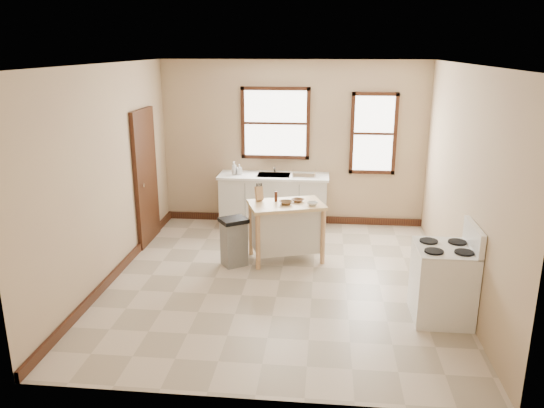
{
  "coord_description": "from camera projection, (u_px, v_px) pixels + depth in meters",
  "views": [
    {
      "loc": [
        0.56,
        -6.47,
        3.0
      ],
      "look_at": [
        -0.14,
        0.4,
        0.94
      ],
      "focal_mm": 35.0,
      "sensor_mm": 36.0,
      "label": 1
    }
  ],
  "objects": [
    {
      "name": "baseboard_back",
      "position": [
        292.0,
        219.0,
        9.42
      ],
      "size": [
        4.5,
        0.04,
        0.12
      ],
      "primitive_type": "cube",
      "color": "black",
      "rests_on": "ground"
    },
    {
      "name": "door_left",
      "position": [
        146.0,
        177.0,
        8.23
      ],
      "size": [
        0.06,
        0.9,
        2.1
      ],
      "primitive_type": "cube",
      "color": "black",
      "rests_on": "ground"
    },
    {
      "name": "dish_rack",
      "position": [
        304.0,
        173.0,
        8.83
      ],
      "size": [
        0.43,
        0.35,
        0.1
      ],
      "primitive_type": null,
      "rotation": [
        0.0,
        0.0,
        -0.18
      ],
      "color": "silver",
      "rests_on": "sink_counter"
    },
    {
      "name": "gas_stove",
      "position": [
        443.0,
        272.0,
        5.96
      ],
      "size": [
        0.7,
        0.7,
        1.13
      ],
      "primitive_type": null,
      "color": "white",
      "rests_on": "ground"
    },
    {
      "name": "bowl_a",
      "position": [
        286.0,
        203.0,
        7.51
      ],
      "size": [
        0.22,
        0.22,
        0.05
      ],
      "primitive_type": "imported",
      "rotation": [
        0.0,
        0.0,
        0.19
      ],
      "color": "brown",
      "rests_on": "kitchen_island"
    },
    {
      "name": "trash_bin",
      "position": [
        234.0,
        242.0,
        7.49
      ],
      "size": [
        0.47,
        0.45,
        0.7
      ],
      "primitive_type": null,
      "rotation": [
        0.0,
        0.0,
        0.6
      ],
      "color": "gray",
      "rests_on": "ground"
    },
    {
      "name": "pepper_grinder",
      "position": [
        276.0,
        197.0,
        7.63
      ],
      "size": [
        0.05,
        0.05,
        0.15
      ],
      "primitive_type": "cylinder",
      "rotation": [
        0.0,
        0.0,
        0.17
      ],
      "color": "#401D11",
      "rests_on": "kitchen_island"
    },
    {
      "name": "bowl_c",
      "position": [
        312.0,
        204.0,
        7.46
      ],
      "size": [
        0.19,
        0.19,
        0.05
      ],
      "primitive_type": "imported",
      "rotation": [
        0.0,
        0.0,
        0.3
      ],
      "color": "silver",
      "rests_on": "kitchen_island"
    },
    {
      "name": "sink_counter",
      "position": [
        274.0,
        201.0,
        9.07
      ],
      "size": [
        1.86,
        0.62,
        0.92
      ],
      "primitive_type": null,
      "color": "silver",
      "rests_on": "ground"
    },
    {
      "name": "floor",
      "position": [
        280.0,
        280.0,
        7.08
      ],
      "size": [
        5.0,
        5.0,
        0.0
      ],
      "primitive_type": "plane",
      "color": "beige",
      "rests_on": "ground"
    },
    {
      "name": "wall_left",
      "position": [
        108.0,
        174.0,
        6.9
      ],
      "size": [
        0.04,
        5.0,
        2.8
      ],
      "primitive_type": "cube",
      "color": "tan",
      "rests_on": "ground"
    },
    {
      "name": "kitchen_island",
      "position": [
        286.0,
        231.0,
        7.68
      ],
      "size": [
        1.2,
        0.95,
        0.85
      ],
      "primitive_type": null,
      "rotation": [
        0.0,
        0.0,
        0.32
      ],
      "color": "#D9C87F",
      "rests_on": "ground"
    },
    {
      "name": "ceiling",
      "position": [
        281.0,
        64.0,
        6.28
      ],
      "size": [
        5.0,
        5.0,
        0.0
      ],
      "primitive_type": "plane",
      "rotation": [
        3.14,
        0.0,
        0.0
      ],
      "color": "white",
      "rests_on": "ground"
    },
    {
      "name": "faucet",
      "position": [
        275.0,
        166.0,
        9.08
      ],
      "size": [
        0.03,
        0.03,
        0.22
      ],
      "primitive_type": "cylinder",
      "color": "silver",
      "rests_on": "sink_counter"
    },
    {
      "name": "knife_block",
      "position": [
        259.0,
        194.0,
        7.67
      ],
      "size": [
        0.13,
        0.13,
        0.2
      ],
      "primitive_type": null,
      "rotation": [
        0.0,
        0.0,
        0.4
      ],
      "color": "tan",
      "rests_on": "kitchen_island"
    },
    {
      "name": "wall_back",
      "position": [
        293.0,
        144.0,
        9.06
      ],
      "size": [
        4.5,
        0.04,
        2.8
      ],
      "primitive_type": "cube",
      "color": "tan",
      "rests_on": "ground"
    },
    {
      "name": "baseboard_left",
      "position": [
        119.0,
        269.0,
        7.28
      ],
      "size": [
        0.04,
        5.0,
        0.12
      ],
      "primitive_type": "cube",
      "color": "black",
      "rests_on": "ground"
    },
    {
      "name": "soap_bottle_a",
      "position": [
        234.0,
        168.0,
        8.93
      ],
      "size": [
        0.11,
        0.11,
        0.22
      ],
      "primitive_type": "imported",
      "rotation": [
        0.0,
        0.0,
        -0.31
      ],
      "color": "#B2B2B2",
      "rests_on": "sink_counter"
    },
    {
      "name": "wall_right",
      "position": [
        464.0,
        183.0,
        6.46
      ],
      "size": [
        0.04,
        5.0,
        2.8
      ],
      "primitive_type": "cube",
      "color": "tan",
      "rests_on": "ground"
    },
    {
      "name": "window_main",
      "position": [
        275.0,
        123.0,
        8.97
      ],
      "size": [
        1.17,
        0.06,
        1.22
      ],
      "primitive_type": null,
      "color": "black",
      "rests_on": "wall_back"
    },
    {
      "name": "window_side",
      "position": [
        373.0,
        134.0,
        8.85
      ],
      "size": [
        0.77,
        0.06,
        1.37
      ],
      "primitive_type": null,
      "color": "black",
      "rests_on": "wall_back"
    },
    {
      "name": "soap_bottle_b",
      "position": [
        239.0,
        169.0,
        8.93
      ],
      "size": [
        0.1,
        0.1,
        0.18
      ],
      "primitive_type": "imported",
      "rotation": [
        0.0,
        0.0,
        0.33
      ],
      "color": "#B2B2B2",
      "rests_on": "sink_counter"
    },
    {
      "name": "bowl_b",
      "position": [
        298.0,
        200.0,
        7.63
      ],
      "size": [
        0.24,
        0.24,
        0.04
      ],
      "primitive_type": "imported",
      "rotation": [
        0.0,
        0.0,
        0.94
      ],
      "color": "brown",
      "rests_on": "kitchen_island"
    }
  ]
}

